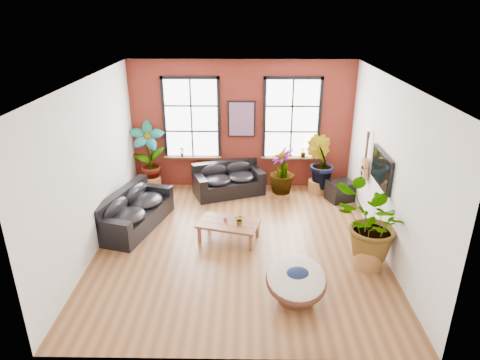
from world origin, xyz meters
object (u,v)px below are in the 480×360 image
(sofa_back, at_px, (228,180))
(papasan_chair, at_px, (296,280))
(coffee_table, at_px, (229,224))
(sofa_left, at_px, (133,211))

(sofa_back, bearing_deg, papasan_chair, -93.91)
(sofa_back, distance_m, papasan_chair, 4.76)
(coffee_table, relative_size, papasan_chair, 1.23)
(sofa_left, distance_m, papasan_chair, 4.36)
(coffee_table, bearing_deg, sofa_left, -178.99)
(sofa_left, xyz_separation_m, papasan_chair, (3.48, -2.63, 0.02))
(sofa_back, xyz_separation_m, coffee_table, (0.12, -2.49, -0.01))
(sofa_left, bearing_deg, coffee_table, -88.11)
(sofa_back, bearing_deg, coffee_table, -107.91)
(sofa_back, relative_size, papasan_chair, 1.72)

